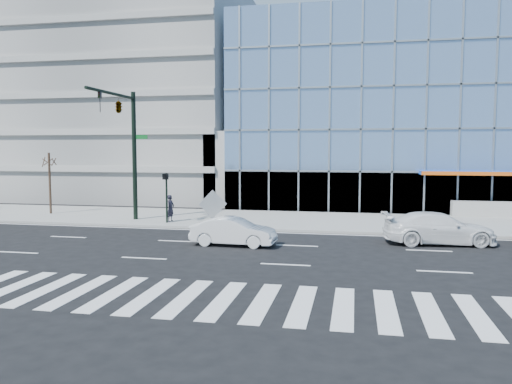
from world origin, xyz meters
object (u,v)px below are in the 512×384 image
at_px(street_tree_near, 49,161).
at_px(pedestrian, 171,208).
at_px(traffic_signal, 123,123).
at_px(tilted_panel, 213,204).
at_px(white_sedan, 233,231).
at_px(ped_signal_post, 166,190).
at_px(white_suv, 439,228).

relative_size(street_tree_near, pedestrian, 2.57).
xyz_separation_m(traffic_signal, tilted_panel, (4.70, 2.80, -5.10)).
xyz_separation_m(street_tree_near, white_sedan, (15.01, -7.98, -3.11)).
bearing_deg(pedestrian, street_tree_near, 89.28).
bearing_deg(tilted_panel, traffic_signal, -172.89).
bearing_deg(traffic_signal, ped_signal_post, 8.52).
height_order(ped_signal_post, street_tree_near, street_tree_near).
height_order(ped_signal_post, tilted_panel, ped_signal_post).
height_order(white_sedan, pedestrian, pedestrian).
bearing_deg(white_suv, traffic_signal, 74.29).
height_order(ped_signal_post, white_suv, ped_signal_post).
bearing_deg(white_suv, street_tree_near, 70.19).
bearing_deg(tilted_panel, street_tree_near, 155.69).
bearing_deg(traffic_signal, street_tree_near, 157.29).
bearing_deg(white_sedan, street_tree_near, 64.45).
height_order(traffic_signal, ped_signal_post, traffic_signal).
xyz_separation_m(pedestrian, tilted_panel, (2.13, 1.95, 0.10)).
bearing_deg(pedestrian, traffic_signal, 119.88).
bearing_deg(tilted_panel, pedestrian, -161.22).
xyz_separation_m(street_tree_near, white_suv, (24.68, -5.70, -3.01)).
distance_m(street_tree_near, white_sedan, 17.28).
xyz_separation_m(traffic_signal, white_sedan, (8.01, -5.05, -5.50)).
distance_m(ped_signal_post, white_sedan, 7.87).
distance_m(pedestrian, tilted_panel, 2.88).
distance_m(ped_signal_post, white_suv, 15.56).
height_order(ped_signal_post, pedestrian, ped_signal_post).
distance_m(traffic_signal, street_tree_near, 7.96).
bearing_deg(white_sedan, traffic_signal, 60.20).
xyz_separation_m(traffic_signal, white_suv, (17.68, -2.77, -5.40)).
relative_size(white_suv, tilted_panel, 4.05).
xyz_separation_m(white_suv, white_sedan, (-9.67, -2.28, -0.10)).
bearing_deg(tilted_panel, white_suv, -46.90).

